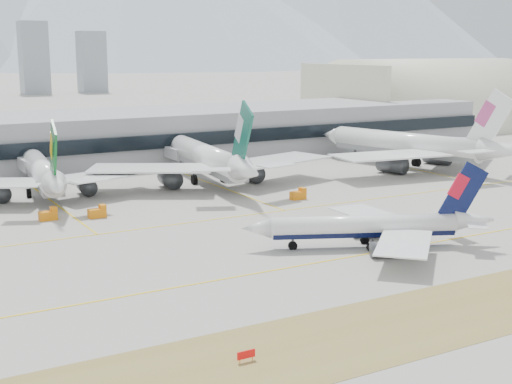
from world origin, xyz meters
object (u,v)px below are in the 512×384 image
widebody_eva (44,174)px  widebody_china_air (412,146)px  hangar (424,129)px  terminal (85,138)px  widebody_cathay (210,160)px  taxiing_airliner (373,227)px

widebody_eva → widebody_china_air: widebody_china_air is taller
hangar → widebody_china_air: bearing=-134.6°
terminal → hangar: size_ratio=3.08×
widebody_cathay → widebody_china_air: (61.58, -6.72, 0.28)m
widebody_eva → terminal: 50.70m
widebody_china_air → widebody_cathay: bearing=69.4°
widebody_eva → widebody_china_air: size_ratio=0.86×
widebody_cathay → hangar: 153.29m
terminal → taxiing_airliner: bearing=-82.0°
taxiing_airliner → widebody_china_air: bearing=-112.4°
widebody_cathay → hangar: hangar is taller
widebody_china_air → terminal: 97.27m
hangar → widebody_cathay: bearing=-153.1°
widebody_cathay → widebody_eva: bearing=91.3°
terminal → widebody_eva: bearing=-116.9°
hangar → widebody_eva: bearing=-159.8°
hangar → taxiing_airliner: bearing=-135.2°
taxiing_airliner → hangar: 194.51m
terminal → widebody_cathay: bearing=-69.9°
widebody_china_air → hangar: 107.01m
widebody_cathay → terminal: widebody_cathay is taller
widebody_eva → widebody_cathay: widebody_cathay is taller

